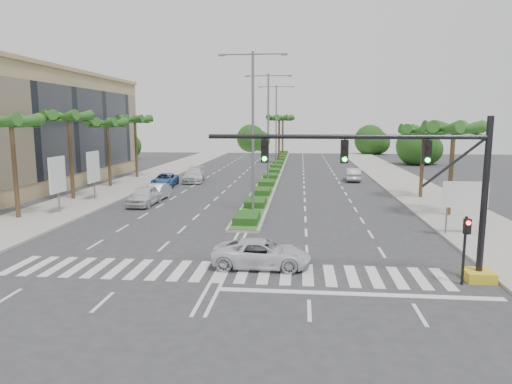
# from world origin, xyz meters

# --- Properties ---
(ground) EXTENTS (160.00, 160.00, 0.00)m
(ground) POSITION_xyz_m (0.00, 0.00, 0.00)
(ground) COLOR #333335
(ground) RESTS_ON ground
(footpath_right) EXTENTS (6.00, 120.00, 0.15)m
(footpath_right) POSITION_xyz_m (15.20, 20.00, 0.07)
(footpath_right) COLOR gray
(footpath_right) RESTS_ON ground
(footpath_left) EXTENTS (6.00, 120.00, 0.15)m
(footpath_left) POSITION_xyz_m (-15.20, 20.00, 0.07)
(footpath_left) COLOR gray
(footpath_left) RESTS_ON ground
(median) EXTENTS (2.20, 75.00, 0.20)m
(median) POSITION_xyz_m (0.00, 45.00, 0.10)
(median) COLOR gray
(median) RESTS_ON ground
(median_grass) EXTENTS (1.80, 75.00, 0.04)m
(median_grass) POSITION_xyz_m (0.00, 45.00, 0.22)
(median_grass) COLOR #366221
(median_grass) RESTS_ON median
(building) EXTENTS (12.00, 36.00, 12.00)m
(building) POSITION_xyz_m (-26.00, 26.00, 6.00)
(building) COLOR tan
(building) RESTS_ON ground
(signal_gantry) EXTENTS (12.60, 1.20, 7.20)m
(signal_gantry) POSITION_xyz_m (9.27, -0.00, 3.46)
(signal_gantry) COLOR gold
(signal_gantry) RESTS_ON ground
(pedestrian_signal) EXTENTS (0.28, 0.36, 3.00)m
(pedestrian_signal) POSITION_xyz_m (10.60, -0.68, 2.04)
(pedestrian_signal) COLOR black
(pedestrian_signal) RESTS_ON ground
(direction_sign) EXTENTS (2.70, 0.11, 3.40)m
(direction_sign) POSITION_xyz_m (13.50, 7.99, 2.45)
(direction_sign) COLOR slate
(direction_sign) RESTS_ON ground
(billboard_near) EXTENTS (0.18, 2.10, 4.35)m
(billboard_near) POSITION_xyz_m (-14.50, 12.00, 2.96)
(billboard_near) COLOR slate
(billboard_near) RESTS_ON ground
(billboard_far) EXTENTS (0.18, 2.10, 4.35)m
(billboard_far) POSITION_xyz_m (-14.50, 18.00, 2.96)
(billboard_far) COLOR slate
(billboard_far) RESTS_ON ground
(palm_left_near) EXTENTS (4.57, 4.68, 7.55)m
(palm_left_near) POSITION_xyz_m (-16.50, 10.00, 6.69)
(palm_left_near) COLOR brown
(palm_left_near) RESTS_ON ground
(palm_left_mid) EXTENTS (4.57, 4.68, 7.95)m
(palm_left_mid) POSITION_xyz_m (-16.50, 18.00, 7.08)
(palm_left_mid) COLOR brown
(palm_left_mid) RESTS_ON ground
(palm_left_far) EXTENTS (4.57, 4.68, 7.35)m
(palm_left_far) POSITION_xyz_m (-16.50, 26.00, 6.50)
(palm_left_far) COLOR brown
(palm_left_far) RESTS_ON ground
(palm_left_end) EXTENTS (4.57, 4.68, 7.75)m
(palm_left_end) POSITION_xyz_m (-16.50, 34.00, 6.88)
(palm_left_end) COLOR brown
(palm_left_end) RESTS_ON ground
(palm_right_near) EXTENTS (4.57, 4.68, 7.05)m
(palm_right_near) POSITION_xyz_m (14.50, 14.00, 6.20)
(palm_right_near) COLOR brown
(palm_right_near) RESTS_ON ground
(palm_right_far) EXTENTS (4.57, 4.68, 6.75)m
(palm_right_far) POSITION_xyz_m (14.50, 22.00, 5.91)
(palm_right_far) COLOR brown
(palm_right_far) RESTS_ON ground
(palm_median_a) EXTENTS (4.57, 4.68, 8.05)m
(palm_median_a) POSITION_xyz_m (0.00, 55.00, 7.17)
(palm_median_a) COLOR brown
(palm_median_a) RESTS_ON ground
(palm_median_b) EXTENTS (4.57, 4.68, 8.05)m
(palm_median_b) POSITION_xyz_m (0.00, 70.00, 7.17)
(palm_median_b) COLOR brown
(palm_median_b) RESTS_ON ground
(streetlight_near) EXTENTS (5.10, 0.25, 12.00)m
(streetlight_near) POSITION_xyz_m (0.00, 14.00, 6.81)
(streetlight_near) COLOR slate
(streetlight_near) RESTS_ON ground
(streetlight_mid) EXTENTS (5.10, 0.25, 12.00)m
(streetlight_mid) POSITION_xyz_m (0.00, 30.00, 6.81)
(streetlight_mid) COLOR slate
(streetlight_mid) RESTS_ON ground
(streetlight_far) EXTENTS (5.10, 0.25, 12.00)m
(streetlight_far) POSITION_xyz_m (0.00, 46.00, 6.81)
(streetlight_far) COLOR slate
(streetlight_far) RESTS_ON ground
(car_parked_a) EXTENTS (1.93, 4.70, 1.60)m
(car_parked_a) POSITION_xyz_m (-9.35, 16.21, 0.80)
(car_parked_a) COLOR silver
(car_parked_a) RESTS_ON ground
(car_parked_b) EXTENTS (1.77, 4.41, 1.42)m
(car_parked_b) POSITION_xyz_m (-9.21, 18.73, 0.71)
(car_parked_b) COLOR #B9B9BE
(car_parked_b) RESTS_ON ground
(car_parked_c) EXTENTS (2.74, 5.16, 1.38)m
(car_parked_c) POSITION_xyz_m (-10.95, 27.35, 0.69)
(car_parked_c) COLOR #305A95
(car_parked_c) RESTS_ON ground
(car_parked_d) EXTENTS (2.90, 5.74, 1.60)m
(car_parked_d) POSITION_xyz_m (-8.66, 31.25, 0.80)
(car_parked_d) COLOR silver
(car_parked_d) RESTS_ON ground
(car_crossing) EXTENTS (4.78, 2.21, 1.33)m
(car_crossing) POSITION_xyz_m (1.79, 0.96, 0.66)
(car_crossing) COLOR silver
(car_crossing) RESTS_ON ground
(car_right) EXTENTS (1.86, 4.71, 1.53)m
(car_right) POSITION_xyz_m (9.74, 33.86, 0.76)
(car_right) COLOR #B5B5BA
(car_right) RESTS_ON ground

